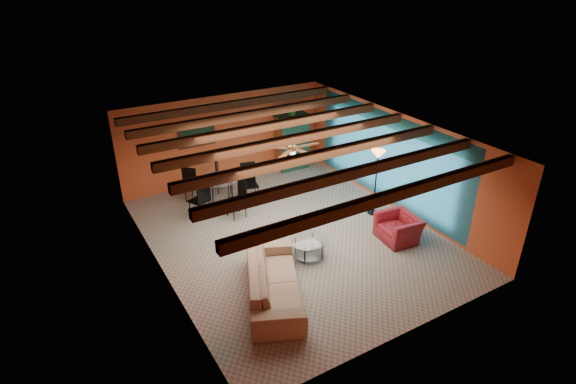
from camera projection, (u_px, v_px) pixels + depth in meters
room at (290, 147)px, 10.74m from camera, size 6.52×8.01×2.71m
sofa at (274, 281)px, 9.44m from camera, size 2.02×2.82×0.77m
armchair at (398, 228)px, 11.43m from camera, size 0.96×1.08×0.65m
coffee_table at (309, 248)px, 10.79m from camera, size 0.97×0.97×0.47m
dining_table at (221, 187)px, 12.95m from camera, size 2.59×2.59×1.13m
armoire at (292, 143)px, 15.16m from camera, size 1.01×0.50×1.77m
floor_lamp at (376, 183)px, 12.35m from camera, size 0.40×0.40×1.85m
ceiling_fan at (292, 148)px, 10.65m from camera, size 1.50×1.50×0.44m
painting at (197, 134)px, 13.61m from camera, size 1.05×0.03×0.65m
potted_plant at (292, 109)px, 14.66m from camera, size 0.44×0.39×0.49m
vase at (219, 165)px, 12.65m from camera, size 0.24×0.24×0.19m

